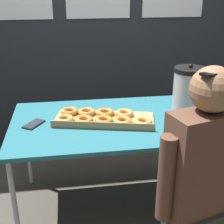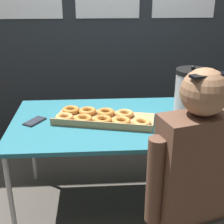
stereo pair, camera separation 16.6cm
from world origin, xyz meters
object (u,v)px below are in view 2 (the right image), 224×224
donut_box (102,118)px  person_seated (193,187)px  coffee_urn (190,95)px  cell_phone (35,122)px

donut_box → person_seated: 0.78m
coffee_urn → cell_phone: coffee_urn is taller
coffee_urn → cell_phone: 1.06m
donut_box → cell_phone: (-0.45, 0.00, -0.02)m
donut_box → person_seated: bearing=-40.8°
coffee_urn → cell_phone: (-1.05, 0.01, -0.17)m
donut_box → cell_phone: 0.45m
person_seated → donut_box: bearing=-69.9°
donut_box → person_seated: (0.45, -0.62, -0.13)m
coffee_urn → cell_phone: bearing=179.5°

